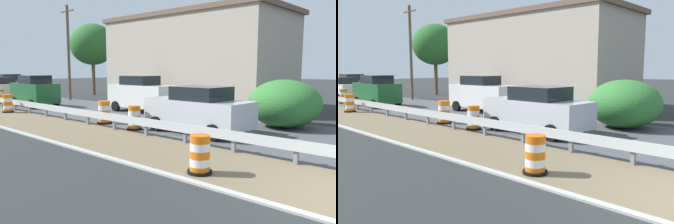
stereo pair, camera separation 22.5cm
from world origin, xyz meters
The scene contains 16 objects.
guardrail_median centered at (1.86, 3.02, 0.52)m, with size 0.18×40.64×0.71m.
traffic_barrel_nearest centered at (-0.59, 3.51, 0.45)m, with size 0.65×0.65×1.01m.
traffic_barrel_close centered at (2.49, 9.43, 0.48)m, with size 0.67×0.67×1.06m.
traffic_barrel_mid centered at (2.62, 11.78, 0.51)m, with size 0.71×0.71×1.12m.
traffic_barrel_far centered at (1.20, 19.61, 0.50)m, with size 0.70×0.70×1.10m.
traffic_barrel_farther centered at (2.99, 25.24, 0.51)m, with size 0.67×0.67×1.12m.
car_lead_near_lane centered at (3.89, 21.52, 1.10)m, with size 2.06×4.38×2.22m.
car_mid_far_lane centered at (6.93, 13.69, 1.12)m, with size 1.97×4.55×2.25m.
car_trailing_far_lane centered at (4.13, 28.06, 0.99)m, with size 2.12×4.10×1.97m.
car_distant_a centered at (7.09, 33.46, 1.06)m, with size 2.17×4.30×2.12m.
car_distant_b centered at (3.85, 6.95, 0.98)m, with size 2.24×4.62×1.96m.
roadside_shop_near centered at (11.91, 13.27, 3.21)m, with size 6.41×13.20×6.40m.
utility_pole_near centered at (9.20, 8.77, 4.28)m, with size 0.24×1.80×8.24m.
utility_pole_mid centered at (8.42, 24.31, 4.14)m, with size 0.24×1.80×7.97m.
bush_roadside centered at (7.52, 4.81, 1.10)m, with size 3.27×3.27×2.20m, color #337533.
tree_roadside centered at (13.10, 27.41, 5.09)m, with size 4.59×4.59×7.17m.
Camera 1 is at (-7.38, -1.56, 2.70)m, focal length 36.00 mm.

